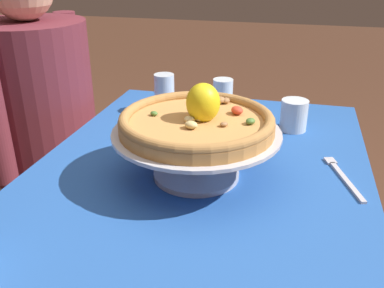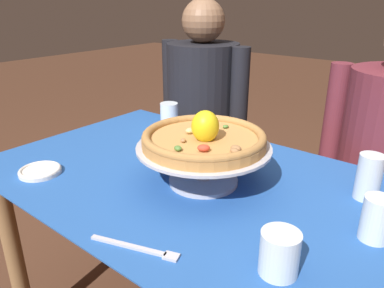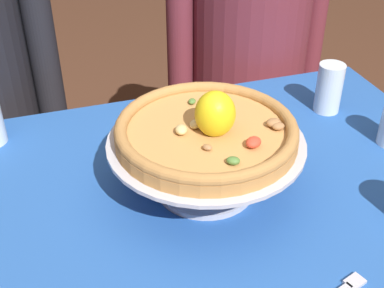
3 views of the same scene
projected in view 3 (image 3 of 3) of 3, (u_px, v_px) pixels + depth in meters
dining_table at (183, 232)px, 1.09m from camera, size 1.27×0.81×0.72m
pizza_stand at (206, 156)px, 0.99m from camera, size 0.38×0.38×0.12m
pizza at (207, 130)px, 0.96m from camera, size 0.34×0.34×0.11m
water_glass_back_right at (329, 91)px, 1.26m from camera, size 0.06×0.06×0.12m
diner_right at (246, 79)px, 1.72m from camera, size 0.53×0.38×1.19m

